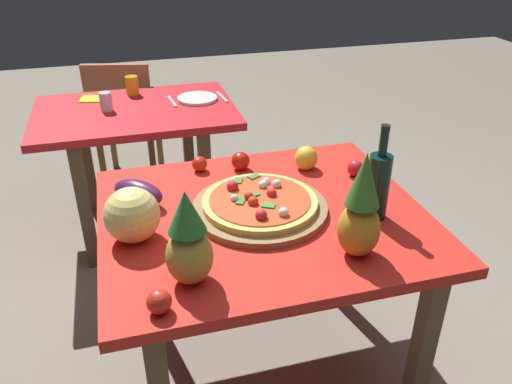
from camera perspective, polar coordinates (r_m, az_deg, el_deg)
ground_plane at (r=2.25m, az=0.65°, el=-18.45°), size 10.00×10.00×0.00m
display_table at (r=1.83m, az=0.76°, el=-4.71°), size 1.12×0.96×0.73m
background_table at (r=2.84m, az=-13.16°, el=6.93°), size 1.05×0.72×0.73m
dining_chair at (r=3.44m, az=-14.46°, el=8.20°), size 0.48×0.48×0.85m
pizza_board at (r=1.78m, az=0.43°, el=-1.81°), size 0.47×0.47×0.02m
pizza at (r=1.77m, az=0.40°, el=-1.05°), size 0.40×0.40×0.06m
wine_bottle at (r=1.74m, az=13.49°, el=0.82°), size 0.08×0.08×0.34m
pineapple_left at (r=1.41m, az=-7.56°, el=-5.61°), size 0.13×0.13×0.29m
pineapple_right at (r=1.53m, az=11.63°, el=-2.12°), size 0.13×0.13×0.34m
melon at (r=1.64m, az=-13.69°, el=-2.51°), size 0.18×0.18×0.18m
bell_pepper at (r=2.07m, az=5.62°, el=3.78°), size 0.09×0.09×0.10m
eggplant at (r=1.86m, az=-13.02°, el=-0.05°), size 0.21×0.20×0.09m
tomato_beside_pepper at (r=2.06m, az=-6.32°, el=3.14°), size 0.06×0.06×0.06m
tomato_near_board at (r=1.38m, az=-10.79°, el=-11.93°), size 0.07×0.07×0.07m
tomato_by_bottle at (r=2.05m, az=11.05°, el=2.62°), size 0.06×0.06×0.06m
tomato_at_corner at (r=2.06m, az=-1.74°, el=3.50°), size 0.07×0.07×0.07m
drinking_glass_juice at (r=3.02m, az=-13.68°, el=11.51°), size 0.07×0.07×0.10m
drinking_glass_water at (r=2.80m, az=-16.42°, el=9.68°), size 0.06×0.06×0.10m
dinner_plate at (r=2.88m, az=-6.58°, el=10.34°), size 0.22×0.22×0.02m
fork_utensil at (r=2.86m, az=-9.37°, el=9.95°), size 0.03×0.18×0.01m
knife_utensil at (r=2.90m, az=-3.80°, el=10.54°), size 0.03×0.18×0.01m
napkin_folded at (r=3.01m, az=-17.70°, el=9.90°), size 0.16×0.15×0.01m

